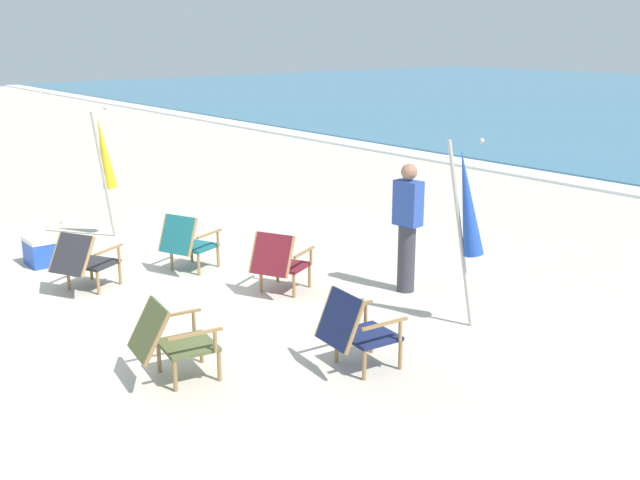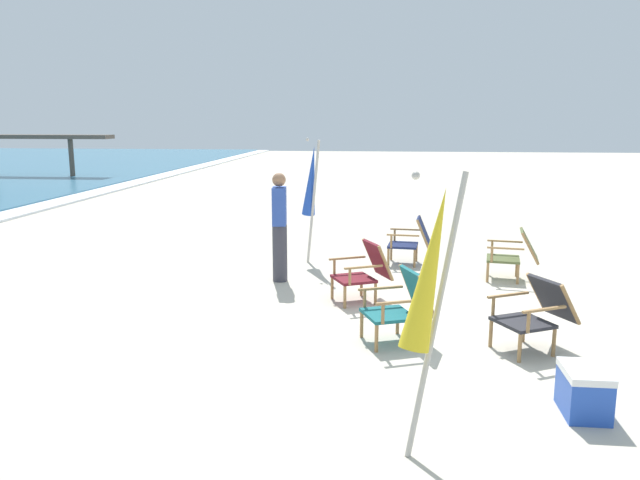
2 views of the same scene
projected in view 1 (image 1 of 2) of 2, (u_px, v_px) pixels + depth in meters
ground_plane at (153, 300)px, 9.18m from camera, size 80.00×80.00×0.00m
surf_band at (621, 188)px, 15.60m from camera, size 80.00×1.10×0.06m
beach_chair_back_left at (170, 338)px, 6.95m from camera, size 0.69×0.84×0.78m
beach_chair_mid_center at (84, 259)px, 9.38m from camera, size 0.87×0.95×0.77m
beach_chair_front_left at (279, 261)px, 9.29m from camera, size 0.82×0.89×0.80m
beach_chair_back_right at (355, 328)px, 7.17m from camera, size 0.65×0.76×0.81m
beach_chair_far_center at (187, 241)px, 10.15m from camera, size 0.79×0.86×0.81m
umbrella_furled_blue at (467, 205)px, 8.02m from camera, size 0.45×0.43×2.10m
umbrella_furled_yellow at (104, 154)px, 11.54m from camera, size 0.52×0.53×2.07m
person_near_chairs at (407, 227)px, 9.28m from camera, size 0.36×0.24×1.63m
cooler_box at (40, 251)px, 10.51m from camera, size 0.49×0.35×0.40m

